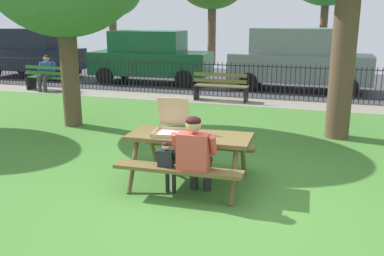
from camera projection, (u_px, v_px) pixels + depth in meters
The scene contains 15 objects.
ground at pixel (242, 158), 7.66m from camera, with size 28.00×11.82×0.02m, color #457D30.
cobblestone_walkway at pixel (277, 103), 12.46m from camera, with size 28.00×1.40×0.01m, color gray.
street_asphalt at pixel (290, 83), 16.39m from camera, with size 28.00×7.13×0.01m, color #424247.
picnic_table_foreground at pixel (190, 146), 6.33m from camera, with size 1.85×1.54×0.79m.
pizza_box_open at pixel (172, 125), 6.36m from camera, with size 0.54×0.61×0.52m.
pizza_slice_on_table at pixel (197, 134), 6.31m from camera, with size 0.26×0.21×0.02m.
adult_at_table at pixel (195, 153), 5.80m from camera, with size 0.62×0.60×1.19m.
child_at_table at pixel (167, 163), 5.91m from camera, with size 0.30×0.30×0.81m.
iron_fence_streetside at pixel (281, 81), 12.97m from camera, with size 22.94×0.03×1.06m.
park_bench_left at pixel (48, 78), 14.47m from camera, with size 1.62×0.56×0.85m.
park_bench_center at pixel (221, 87), 12.71m from camera, with size 1.60×0.47×0.85m.
person_on_park_bench at pixel (46, 71), 14.45m from camera, with size 0.63×0.61×1.19m.
parked_car_far_left at pixel (34, 53), 17.51m from camera, with size 3.95×1.94×1.98m.
parked_car_left at pixel (150, 56), 15.99m from camera, with size 4.49×2.11×1.94m.
parked_car_center at pixel (300, 58), 14.37m from camera, with size 4.64×2.03×2.08m.
Camera 1 is at (1.34, -5.29, 2.45)m, focal length 40.08 mm.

